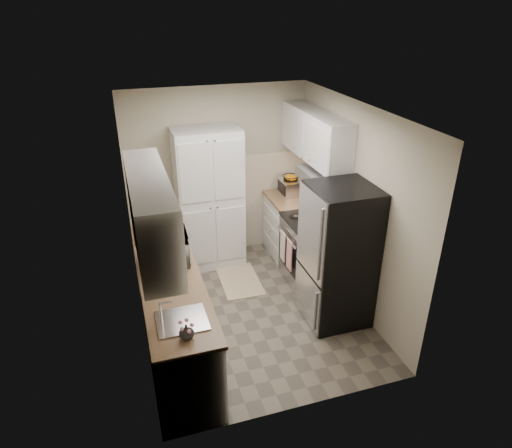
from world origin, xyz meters
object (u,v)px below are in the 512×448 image
pantry_cabinet (209,199)px  toaster_oven (291,187)px  microwave (172,247)px  wine_bottle (148,232)px  refrigerator (338,256)px  electric_range (311,250)px

pantry_cabinet → toaster_oven: pantry_cabinet is taller
pantry_cabinet → toaster_oven: (1.24, 0.02, 0.03)m
microwave → wine_bottle: (-0.22, 0.45, -0.00)m
refrigerator → microwave: refrigerator is taller
electric_range → microwave: (-1.88, -0.42, 0.59)m
pantry_cabinet → microwave: pantry_cabinet is taller
toaster_oven → microwave: bearing=-144.9°
refrigerator → toaster_oven: refrigerator is taller
pantry_cabinet → wine_bottle: bearing=-136.0°
microwave → toaster_oven: bearing=-52.7°
microwave → toaster_oven: microwave is taller
electric_range → microwave: 2.02m
toaster_oven → wine_bottle: bearing=-157.0°
electric_range → wine_bottle: wine_bottle is taller
electric_range → microwave: microwave is taller
electric_range → toaster_oven: size_ratio=2.96×
electric_range → wine_bottle: (-2.10, 0.03, 0.59)m
pantry_cabinet → refrigerator: size_ratio=1.18×
pantry_cabinet → microwave: bearing=-117.9°
microwave → toaster_oven: 2.38m
toaster_oven → electric_range: bearing=-93.8°
pantry_cabinet → electric_range: size_ratio=1.77×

